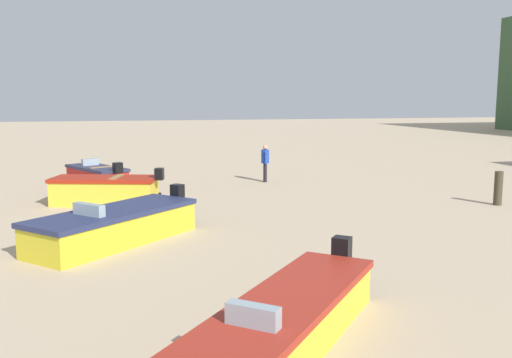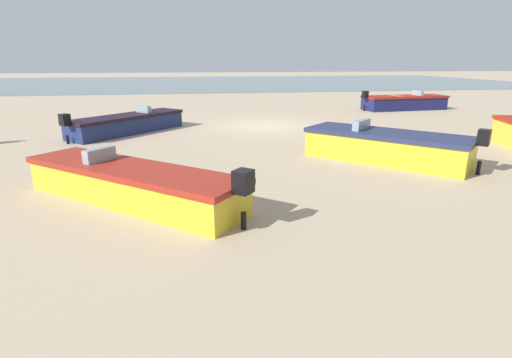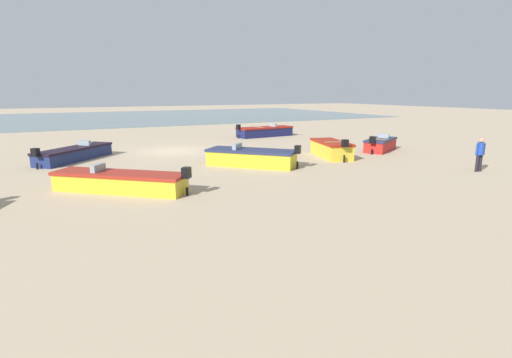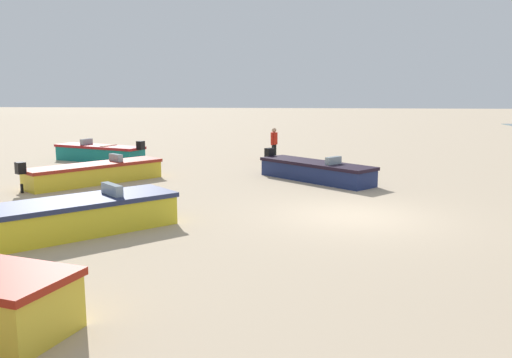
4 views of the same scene
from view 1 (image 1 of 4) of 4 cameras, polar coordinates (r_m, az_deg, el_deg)
name	(u,v)px [view 1 (image 1 of 4)]	position (r m, az deg, el deg)	size (l,w,h in m)	color
boat_yellow_2	(115,226)	(14.36, -14.32, -4.70)	(4.33, 4.42, 1.17)	gold
boat_red_3	(97,176)	(23.97, -16.04, 0.34)	(3.51, 2.72, 1.11)	red
boat_yellow_5	(282,327)	(8.17, 2.68, -14.93)	(4.83, 4.36, 1.07)	gold
boat_yellow_6	(105,190)	(19.67, -15.23, -1.13)	(2.34, 3.89, 1.25)	gold
mooring_post_near_water	(498,188)	(20.50, 23.66, -0.88)	(0.28, 0.28, 1.16)	#3D3726
beach_walker_distant	(265,160)	(23.99, 0.95, 1.97)	(0.54, 0.39, 1.62)	black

